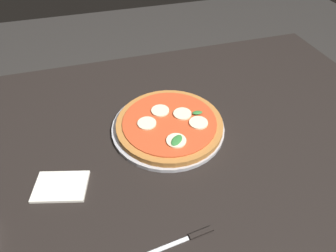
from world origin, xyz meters
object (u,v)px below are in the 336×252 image
(dining_table, at_px, (162,154))
(knife, at_px, (188,238))
(napkin, at_px, (61,186))
(serving_tray, at_px, (168,127))
(pizza, at_px, (170,124))

(dining_table, relative_size, knife, 9.89)
(dining_table, distance_m, napkin, 0.33)
(dining_table, distance_m, serving_tray, 0.10)
(dining_table, xyz_separation_m, napkin, (0.29, 0.12, 0.10))
(serving_tray, height_order, napkin, serving_tray)
(pizza, relative_size, knife, 2.02)
(pizza, distance_m, knife, 0.35)
(pizza, height_order, napkin, pizza)
(pizza, height_order, knife, pizza)
(dining_table, height_order, serving_tray, serving_tray)
(dining_table, bearing_deg, napkin, 21.37)
(serving_tray, relative_size, napkin, 2.63)
(napkin, bearing_deg, dining_table, -158.63)
(dining_table, relative_size, serving_tray, 4.59)
(napkin, distance_m, knife, 0.34)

